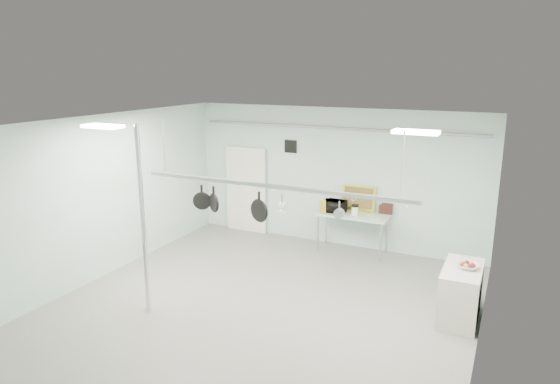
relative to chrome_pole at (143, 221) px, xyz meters
The scene contains 25 objects.
floor 2.41m from the chrome_pole, 19.44° to the left, with size 8.00×8.00×0.00m, color gray.
ceiling 2.40m from the chrome_pole, 19.44° to the left, with size 7.00×8.00×0.02m, color silver.
back_wall 4.89m from the chrome_pole, 69.68° to the left, with size 7.00×0.02×3.20m, color #9DBCB2.
right_wall 5.22m from the chrome_pole, ahead, with size 0.02×8.00×3.20m, color #9DBCB2.
door 4.61m from the chrome_pole, 97.53° to the left, with size 1.10×0.10×2.20m, color silver.
wall_vent 4.65m from the chrome_pole, 82.52° to the left, with size 0.30×0.04×0.30m, color black.
conduit_pipe 4.95m from the chrome_pole, 69.30° to the left, with size 0.07×0.07×6.60m, color gray.
chrome_pole is the anchor object (origin of this frame).
prep_table 4.85m from the chrome_pole, 61.29° to the left, with size 1.60×0.70×0.91m.
side_cabinet 5.37m from the chrome_pole, 22.41° to the left, with size 0.60×1.20×0.90m, color beige.
pot_rack 2.19m from the chrome_pole, 25.35° to the left, with size 4.80×0.06×1.00m.
light_panel_left 1.65m from the chrome_pole, 158.20° to the right, with size 0.65×0.30×0.05m, color white.
light_panel_right 4.55m from the chrome_pole, 16.31° to the left, with size 0.65×0.30×0.05m, color white.
microwave 4.59m from the chrome_pole, 65.55° to the left, with size 0.49×0.33×0.27m, color black.
coffee_canister 4.78m from the chrome_pole, 60.06° to the left, with size 0.15×0.15×0.19m, color white.
painting_large 5.08m from the chrome_pole, 62.67° to the left, with size 0.78×0.05×0.58m, color yellow.
painting_small 5.41m from the chrome_pole, 56.69° to the left, with size 0.30×0.04×0.25m, color black.
fruit_bowl 5.35m from the chrome_pole, 22.16° to the left, with size 0.33×0.33×0.08m, color silver.
skillet_left 1.10m from the chrome_pole, 57.99° to the left, with size 0.32×0.06×0.43m, color black, non-canonical shape.
skillet_mid 1.24m from the chrome_pole, 48.09° to the left, with size 0.33×0.06×0.47m, color black, non-canonical shape.
skillet_right 1.93m from the chrome_pole, 27.98° to the left, with size 0.39×0.06×0.52m, color black, non-canonical shape.
whisk 2.32m from the chrome_pole, 23.07° to the left, with size 0.18×0.18×0.31m, color silver, non-canonical shape.
grater 2.97m from the chrome_pole, 17.76° to the left, with size 0.10×0.02×0.23m, color gold, non-canonical shape.
saucepan 3.23m from the chrome_pole, 16.28° to the left, with size 0.15×0.10×0.28m, color silver, non-canonical shape.
fruit_cluster 5.34m from the chrome_pole, 22.16° to the left, with size 0.24×0.24×0.09m, color maroon, non-canonical shape.
Camera 1 is at (3.73, -6.70, 4.06)m, focal length 32.00 mm.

